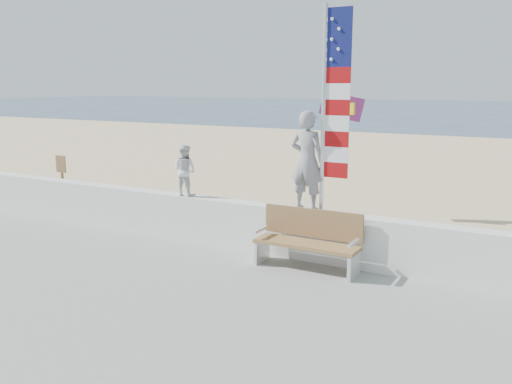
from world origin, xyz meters
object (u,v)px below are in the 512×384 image
adult (307,161)px  bench (308,239)px  flag (331,101)px  child (185,170)px

adult → bench: (0.25, -0.45, -1.27)m
bench → flag: size_ratio=0.51×
adult → child: bearing=5.4°
adult → bench: bearing=123.9°
bench → flag: flag is taller
child → flag: 3.37m
child → bench: 3.07m
bench → flag: (0.16, 0.45, 2.30)m
adult → child: (-2.65, 0.00, -0.37)m
adult → bench: adult is taller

